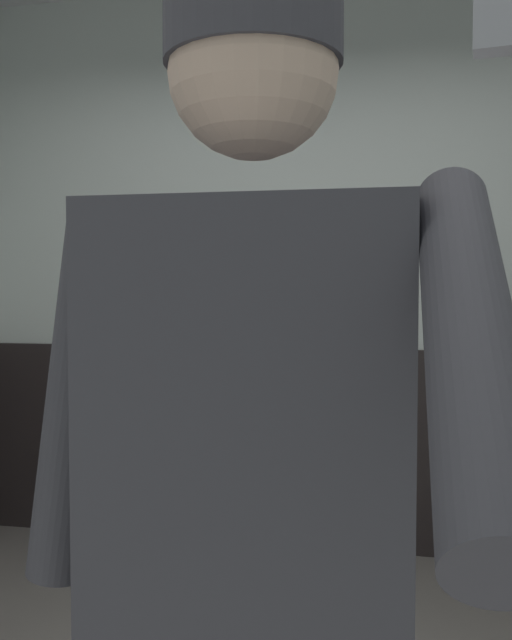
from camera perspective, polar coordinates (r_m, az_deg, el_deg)
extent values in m
cube|color=silver|center=(3.53, 4.37, 4.29)|extent=(4.18, 0.12, 2.85)
cube|color=black|center=(3.55, 4.17, -10.60)|extent=(3.58, 0.03, 1.02)
cube|color=white|center=(3.51, 0.58, -5.52)|extent=(0.40, 0.05, 0.65)
cube|color=white|center=(3.35, 0.04, -6.77)|extent=(0.34, 0.30, 0.45)
cylinder|color=#B7BABF|center=(3.47, 0.55, -0.72)|extent=(0.04, 0.04, 0.24)
cylinder|color=#B7BABF|center=(3.59, 0.45, -14.33)|extent=(0.05, 0.05, 0.55)
cube|color=#3F3F47|center=(0.97, -0.23, -8.37)|extent=(0.44, 0.24, 0.61)
cylinder|color=#3F3F47|center=(1.05, -14.62, -6.05)|extent=(0.17, 0.09, 0.56)
cylinder|color=#3F3F47|center=(0.72, 17.30, -0.66)|extent=(0.09, 0.50, 0.39)
sphere|color=beige|center=(1.00, -0.23, 19.84)|extent=(0.24, 0.24, 0.24)
cylinder|color=#3F3F47|center=(1.02, -0.23, 23.31)|extent=(0.25, 0.25, 0.11)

